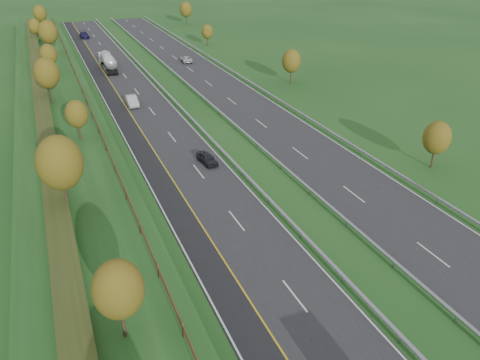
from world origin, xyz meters
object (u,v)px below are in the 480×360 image
object	(u,v)px
road_tanker	(108,61)
car_silver_mid	(132,101)
car_dark_near	(207,158)
car_small_far	(84,35)
car_oncoming	(186,59)

from	to	relation	value
road_tanker	car_silver_mid	size ratio (longest dim) A/B	2.28
road_tanker	car_dark_near	bearing A→B (deg)	-85.74
car_small_far	car_oncoming	world-z (taller)	car_small_far
car_silver_mid	car_small_far	distance (m)	65.43
car_oncoming	car_small_far	bearing A→B (deg)	-61.35
car_dark_near	car_silver_mid	world-z (taller)	car_silver_mid
car_silver_mid	car_small_far	world-z (taller)	car_silver_mid
road_tanker	car_dark_near	distance (m)	52.86
car_small_far	car_silver_mid	bearing A→B (deg)	-89.71
car_oncoming	car_silver_mid	bearing A→B (deg)	60.22
road_tanker	car_silver_mid	xyz separation A→B (m)	(-0.17, -26.16, -1.01)
road_tanker	car_dark_near	size ratio (longest dim) A/B	2.90
road_tanker	car_oncoming	xyz separation A→B (m)	(17.37, 0.11, -1.17)
car_dark_near	car_small_far	distance (m)	92.08
car_dark_near	car_oncoming	world-z (taller)	car_dark_near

